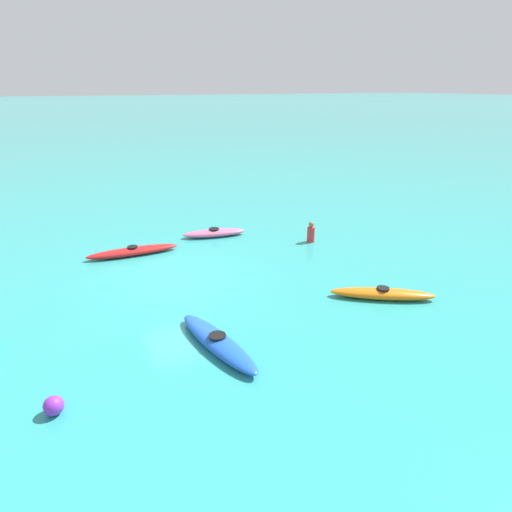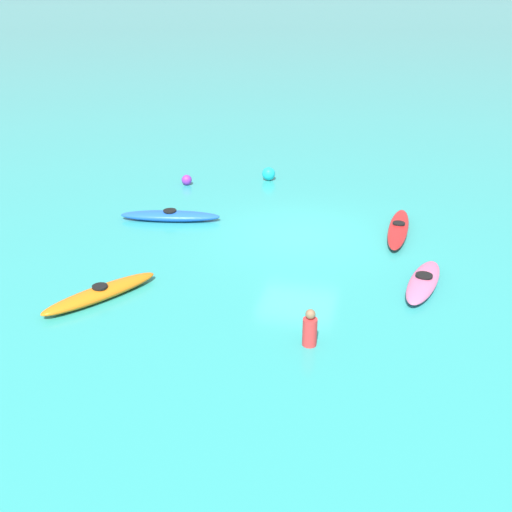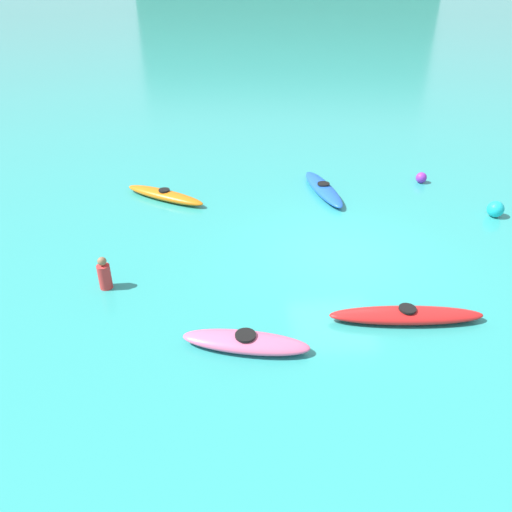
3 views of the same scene
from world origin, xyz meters
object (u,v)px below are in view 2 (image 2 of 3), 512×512
at_px(kayak_pink, 423,282).
at_px(buoy_purple, 187,180).
at_px(kayak_red, 398,229).
at_px(kayak_blue, 170,216).
at_px(buoy_cyan, 269,174).
at_px(person_near_shore, 310,329).
at_px(kayak_orange, 101,293).

relative_size(kayak_pink, buoy_purple, 6.98).
relative_size(kayak_red, kayak_blue, 1.04).
relative_size(buoy_cyan, person_near_shore, 0.60).
bearing_deg(kayak_blue, kayak_red, -85.16).
bearing_deg(kayak_pink, kayak_blue, 69.67).
relative_size(kayak_red, buoy_purple, 8.77).
xyz_separation_m(kayak_red, kayak_blue, (-0.63, 7.45, 0.00)).
height_order(buoy_purple, person_near_shore, person_near_shore).
relative_size(kayak_pink, kayak_blue, 0.82).
bearing_deg(buoy_purple, kayak_orange, -173.49).
bearing_deg(person_near_shore, buoy_cyan, 16.80).
distance_m(kayak_red, kayak_blue, 7.47).
height_order(kayak_orange, buoy_cyan, buoy_cyan).
bearing_deg(kayak_blue, buoy_cyan, -22.98).
height_order(kayak_pink, person_near_shore, person_near_shore).
bearing_deg(kayak_blue, buoy_purple, 11.53).
relative_size(kayak_red, buoy_cyan, 6.70).
xyz_separation_m(kayak_pink, kayak_red, (3.66, 0.74, -0.00)).
height_order(kayak_orange, person_near_shore, person_near_shore).
bearing_deg(kayak_red, kayak_blue, 94.84).
distance_m(buoy_cyan, buoy_purple, 3.29).
height_order(kayak_pink, kayak_blue, same).
bearing_deg(kayak_blue, kayak_orange, -176.99).
xyz_separation_m(kayak_pink, person_near_shore, (-3.43, 2.45, 0.22)).
relative_size(kayak_orange, buoy_purple, 7.57).
bearing_deg(buoy_purple, kayak_blue, -168.47).
height_order(kayak_orange, kayak_pink, same).
relative_size(kayak_orange, kayak_blue, 0.89).
bearing_deg(buoy_purple, buoy_cyan, -65.21).
height_order(kayak_pink, buoy_purple, buoy_purple).
distance_m(kayak_red, buoy_purple, 8.83).
xyz_separation_m(buoy_cyan, buoy_purple, (-1.38, 2.99, -0.06)).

